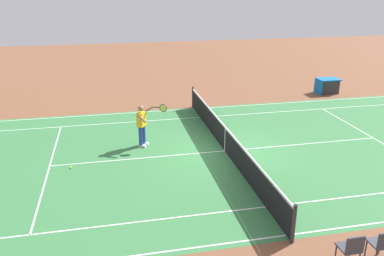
{
  "coord_description": "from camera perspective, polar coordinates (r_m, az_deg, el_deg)",
  "views": [
    {
      "loc": [
        4.13,
        13.3,
        6.04
      ],
      "look_at": [
        1.21,
        -0.36,
        0.9
      ],
      "focal_mm": 36.99,
      "sensor_mm": 36.0,
      "label": 1
    }
  ],
  "objects": [
    {
      "name": "ground_plane",
      "position": [
        15.18,
        4.77,
        -3.31
      ],
      "size": [
        60.0,
        60.0,
        0.0
      ],
      "primitive_type": "plane",
      "color": "brown"
    },
    {
      "name": "court_slab",
      "position": [
        15.18,
        4.77,
        -3.31
      ],
      "size": [
        24.2,
        11.4,
        0.0
      ],
      "primitive_type": "cube",
      "color": "#387A42",
      "rests_on": "ground_plane"
    },
    {
      "name": "court_line_markings",
      "position": [
        15.18,
        4.77,
        -3.3
      ],
      "size": [
        23.85,
        11.05,
        0.01
      ],
      "color": "white",
      "rests_on": "ground_plane"
    },
    {
      "name": "tennis_net",
      "position": [
        15.0,
        4.82,
        -1.59
      ],
      "size": [
        0.1,
        11.7,
        1.08
      ],
      "color": "#2D2D33",
      "rests_on": "ground_plane"
    },
    {
      "name": "tennis_player_near",
      "position": [
        15.4,
        -7.15,
        0.65
      ],
      "size": [
        1.18,
        0.75,
        1.7
      ],
      "color": "navy",
      "rests_on": "ground_plane"
    },
    {
      "name": "tennis_ball",
      "position": [
        14.37,
        -17.07,
        -5.47
      ],
      "size": [
        0.07,
        0.07,
        0.07
      ],
      "primitive_type": "sphere",
      "color": "#CCE01E",
      "rests_on": "ground_plane"
    },
    {
      "name": "spectator_chair_5",
      "position": [
        10.23,
        25.73,
        -14.74
      ],
      "size": [
        0.44,
        0.44,
        0.88
      ],
      "color": "#38383D",
      "rests_on": "ground_plane"
    },
    {
      "name": "spectator_chair_6",
      "position": [
        9.82,
        21.96,
        -15.73
      ],
      "size": [
        0.44,
        0.44,
        0.88
      ],
      "color": "#38383D",
      "rests_on": "ground_plane"
    },
    {
      "name": "equipment_cart_tarped",
      "position": [
        24.3,
        18.92,
        5.78
      ],
      "size": [
        1.25,
        0.84,
        0.85
      ],
      "color": "#2D2D33",
      "rests_on": "ground_plane"
    }
  ]
}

